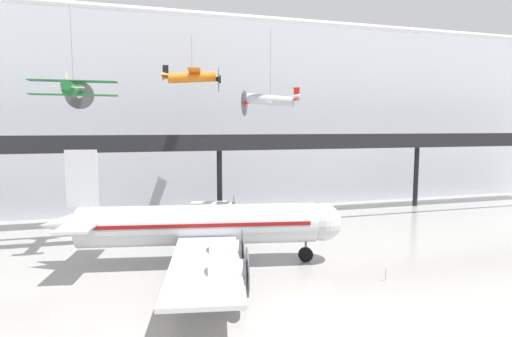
% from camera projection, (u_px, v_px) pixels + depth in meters
% --- Properties ---
extents(ground_plane, '(260.00, 260.00, 0.00)m').
position_uv_depth(ground_plane, '(304.00, 317.00, 25.27)').
color(ground_plane, '#9E9B96').
extents(hangar_back_wall, '(140.00, 3.00, 27.39)m').
position_uv_depth(hangar_back_wall, '(210.00, 115.00, 58.10)').
color(hangar_back_wall, silver).
rests_on(hangar_back_wall, ground).
extents(mezzanine_walkway, '(110.00, 3.20, 11.06)m').
position_uv_depth(mezzanine_walkway, '(221.00, 148.00, 50.89)').
color(mezzanine_walkway, black).
rests_on(mezzanine_walkway, ground).
extents(ceiling_truss_beam, '(120.00, 0.60, 0.60)m').
position_uv_depth(ceiling_truss_beam, '(237.00, 17.00, 40.24)').
color(ceiling_truss_beam, silver).
extents(airliner_silver_main, '(25.62, 29.49, 10.12)m').
position_uv_depth(airliner_silver_main, '(198.00, 225.00, 34.35)').
color(airliner_silver_main, silver).
rests_on(airliner_silver_main, ground).
extents(suspended_plane_green_biplane, '(7.55, 6.17, 8.96)m').
position_uv_depth(suspended_plane_green_biplane, '(74.00, 90.00, 35.89)').
color(suspended_plane_green_biplane, '#1E6B33').
extents(suspended_plane_silver_racer, '(6.80, 7.61, 9.44)m').
position_uv_depth(suspended_plane_silver_racer, '(270.00, 100.00, 43.94)').
color(suspended_plane_silver_racer, silver).
extents(suspended_plane_orange_highwing, '(7.06, 8.60, 6.58)m').
position_uv_depth(suspended_plane_orange_highwing, '(192.00, 77.00, 47.51)').
color(suspended_plane_orange_highwing, orange).
extents(stanchion_barrier, '(0.36, 0.36, 1.08)m').
position_uv_depth(stanchion_barrier, '(386.00, 277.00, 31.16)').
color(stanchion_barrier, '#B2B5BA').
rests_on(stanchion_barrier, ground).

